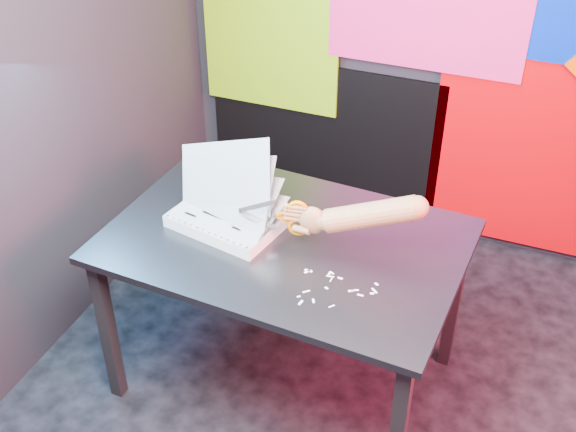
% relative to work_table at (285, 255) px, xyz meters
% --- Properties ---
extents(room, '(3.01, 3.01, 2.71)m').
position_rel_work_table_xyz_m(room, '(0.44, -0.17, 0.68)').
color(room, '#26272F').
rests_on(room, ground).
extents(backdrop, '(2.88, 0.05, 2.08)m').
position_rel_work_table_xyz_m(backdrop, '(0.50, 1.29, 0.28)').
color(backdrop, '#BA0007').
rests_on(backdrop, ground).
extents(work_table, '(1.37, 0.95, 0.75)m').
position_rel_work_table_xyz_m(work_table, '(0.00, 0.00, 0.00)').
color(work_table, black).
rests_on(work_table, ground).
extents(printout_stack, '(0.48, 0.37, 0.38)m').
position_rel_work_table_xyz_m(printout_stack, '(-0.24, 0.01, 0.11)').
color(printout_stack, silver).
rests_on(printout_stack, work_table).
extents(scissors, '(0.26, 0.05, 0.15)m').
position_rel_work_table_xyz_m(scissors, '(0.05, -0.04, 0.21)').
color(scissors, silver).
rests_on(scissors, printout_stack).
extents(hand_forearm, '(0.49, 0.14, 0.21)m').
position_rel_work_table_xyz_m(hand_forearm, '(0.29, 0.00, 0.26)').
color(hand_forearm, '#B57D4F').
rests_on(hand_forearm, work_table).
extents(paper_clippings, '(0.28, 0.21, 0.00)m').
position_rel_work_table_xyz_m(paper_clippings, '(0.26, -0.19, 0.08)').
color(paper_clippings, white).
rests_on(paper_clippings, work_table).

